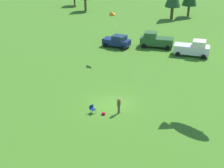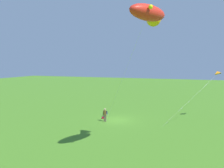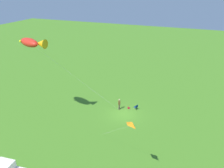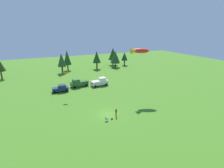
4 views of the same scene
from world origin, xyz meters
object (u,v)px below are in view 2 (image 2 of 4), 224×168
at_px(kite_large_fish, 149,14).
at_px(kite_delta_orange, 217,73).
at_px(person_kite_flyer, 105,114).
at_px(folding_chair, 105,113).
at_px(backpack_on_grass, 103,118).

height_order(kite_large_fish, kite_delta_orange, kite_large_fish).
bearing_deg(kite_large_fish, person_kite_flyer, -141.94).
distance_m(folding_chair, backpack_on_grass, 1.25).
bearing_deg(folding_chair, backpack_on_grass, 29.29).
distance_m(person_kite_flyer, kite_large_fish, 15.77).
height_order(person_kite_flyer, kite_delta_orange, kite_delta_orange).
xyz_separation_m(kite_large_fish, kite_delta_orange, (-15.89, 6.41, -4.97)).
height_order(backpack_on_grass, kite_large_fish, kite_large_fish).
bearing_deg(kite_large_fish, folding_chair, -145.18).
distance_m(kite_large_fish, kite_delta_orange, 17.84).
bearing_deg(kite_delta_orange, backpack_on_grass, -70.38).
distance_m(person_kite_flyer, kite_delta_orange, 16.14).
relative_size(person_kite_flyer, kite_large_fish, 0.15).
height_order(person_kite_flyer, folding_chair, person_kite_flyer).
xyz_separation_m(person_kite_flyer, kite_delta_orange, (-6.49, 13.78, 5.34)).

